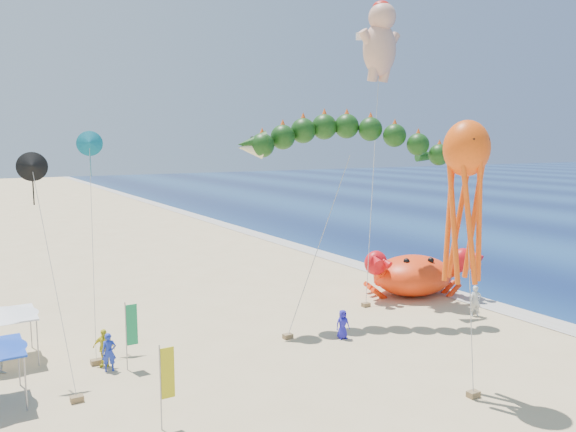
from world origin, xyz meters
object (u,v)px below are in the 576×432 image
(canopy_white, at_px, (1,312))
(crab_inflatable, at_px, (414,274))
(cherub_kite, at_px, (380,40))
(dragon_kite, at_px, (348,145))
(octopus_kite, at_px, (465,189))

(canopy_white, bearing_deg, crab_inflatable, -2.51)
(crab_inflatable, height_order, cherub_kite, cherub_kite)
(crab_inflatable, distance_m, cherub_kite, 15.94)
(cherub_kite, xyz_separation_m, canopy_white, (-23.58, -1.18, -14.74))
(dragon_kite, bearing_deg, octopus_kite, -99.24)
(dragon_kite, xyz_separation_m, octopus_kite, (-1.66, -10.21, -1.73))
(octopus_kite, distance_m, canopy_white, 21.76)
(crab_inflatable, relative_size, octopus_kite, 0.68)
(dragon_kite, relative_size, cherub_kite, 0.64)
(dragon_kite, xyz_separation_m, canopy_white, (-17.99, 2.85, -7.76))
(cherub_kite, bearing_deg, canopy_white, -177.13)
(crab_inflatable, relative_size, dragon_kite, 0.61)
(cherub_kite, distance_m, octopus_kite, 18.20)
(cherub_kite, bearing_deg, octopus_kite, -117.00)
(crab_inflatable, bearing_deg, octopus_kite, -126.24)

